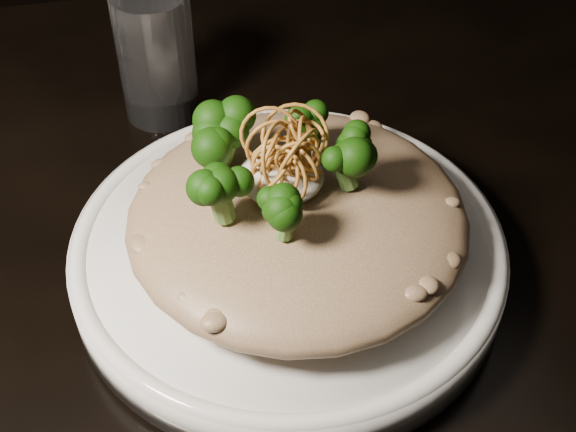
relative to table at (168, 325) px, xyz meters
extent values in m
cube|color=black|center=(0.00, 0.00, 0.06)|extent=(1.10, 0.80, 0.04)
cylinder|color=black|center=(0.48, 0.33, -0.31)|extent=(0.05, 0.05, 0.71)
cylinder|color=white|center=(0.09, -0.03, 0.10)|extent=(0.31, 0.31, 0.03)
ellipsoid|color=brown|center=(0.10, -0.04, 0.14)|extent=(0.23, 0.23, 0.05)
ellipsoid|color=silver|center=(0.09, -0.03, 0.17)|extent=(0.06, 0.06, 0.02)
cylinder|color=white|center=(0.02, 0.18, 0.14)|extent=(0.08, 0.08, 0.12)
camera|label=1|loc=(0.02, -0.42, 0.52)|focal=50.00mm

